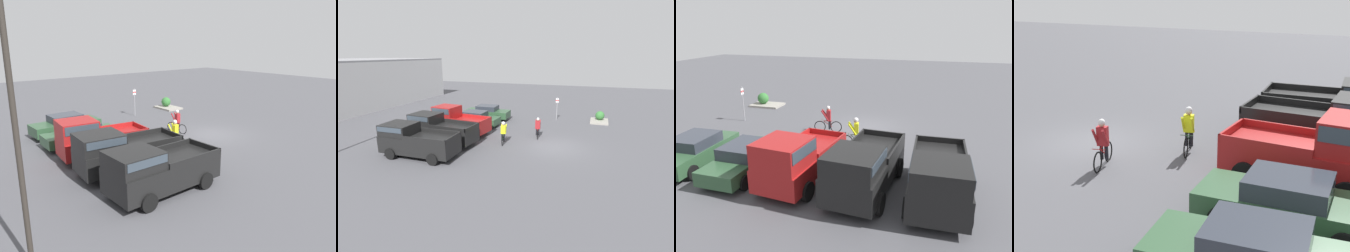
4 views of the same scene
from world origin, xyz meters
The scene contains 12 objects.
ground_plane centered at (0.00, 0.00, 0.00)m, with size 80.00×80.00×0.00m, color #4C4C51.
pickup_truck_0 centered at (-4.83, 8.59, 1.13)m, with size 2.38×5.15×2.18m.
pickup_truck_1 centered at (-1.99, 8.59, 1.16)m, with size 2.56×5.37×2.23m.
pickup_truck_2 centered at (0.83, 8.65, 1.18)m, with size 2.60×5.05×2.31m.
sedan_0 centered at (3.58, 8.21, 0.70)m, with size 2.07×4.70×1.39m.
sedan_1 centered at (6.38, 8.10, 0.74)m, with size 2.13×4.67×1.45m.
cyclist_0 centered at (1.91, 1.70, 0.83)m, with size 1.71×0.53×1.69m.
cyclist_1 centered at (-0.42, 3.88, 0.87)m, with size 1.75×0.53×1.75m.
fire_lane_sign centered at (8.29, 1.11, 1.45)m, with size 0.06×0.30×2.40m.
lamppost centered at (-6.35, 14.33, 4.72)m, with size 0.36×0.36×8.21m.
curb_island centered at (8.92, -3.12, 0.07)m, with size 2.44×1.72×0.15m, color gray.
shrub centered at (9.27, -3.15, 0.60)m, with size 0.89×0.89×0.89m.
Camera 1 is at (-15.27, 16.39, 6.50)m, focal length 35.00 mm.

